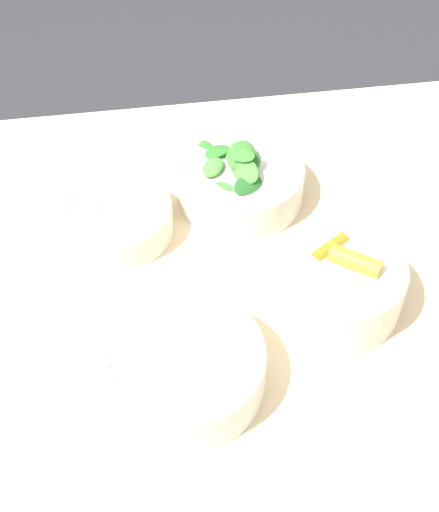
# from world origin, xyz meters

# --- Properties ---
(dining_table) EXTENTS (1.16, 0.80, 0.75)m
(dining_table) POSITION_xyz_m (0.00, 0.00, 0.63)
(dining_table) COLOR beige
(dining_table) RESTS_ON ground_plane
(bowl_carrots) EXTENTS (0.15, 0.15, 0.08)m
(bowl_carrots) POSITION_xyz_m (-0.05, 0.02, 0.79)
(bowl_carrots) COLOR silver
(bowl_carrots) RESTS_ON dining_table
(bowl_greens) EXTENTS (0.17, 0.17, 0.08)m
(bowl_greens) POSITION_xyz_m (0.03, -0.18, 0.78)
(bowl_greens) COLOR silver
(bowl_greens) RESTS_ON dining_table
(bowl_beans_hotdog) EXTENTS (0.17, 0.17, 0.06)m
(bowl_beans_hotdog) POSITION_xyz_m (0.14, 0.10, 0.78)
(bowl_beans_hotdog) COLOR white
(bowl_beans_hotdog) RESTS_ON dining_table
(bowl_cookies) EXTENTS (0.14, 0.14, 0.05)m
(bowl_cookies) POSITION_xyz_m (0.20, -0.14, 0.78)
(bowl_cookies) COLOR silver
(bowl_cookies) RESTS_ON dining_table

